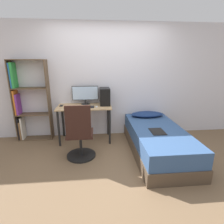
{
  "coord_description": "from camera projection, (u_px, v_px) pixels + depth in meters",
  "views": [
    {
      "loc": [
        -0.26,
        -2.47,
        1.7
      ],
      "look_at": [
        0.04,
        0.76,
        0.75
      ],
      "focal_mm": 28.0,
      "sensor_mm": 36.0,
      "label": 1
    }
  ],
  "objects": [
    {
      "name": "mouse",
      "position": [
        96.0,
        107.0,
        3.62
      ],
      "size": [
        0.06,
        0.09,
        0.02
      ],
      "color": "silver",
      "rests_on": "desk"
    },
    {
      "name": "office_chair",
      "position": [
        80.0,
        138.0,
        3.08
      ],
      "size": [
        0.53,
        0.53,
        1.02
      ],
      "color": "black",
      "rests_on": "ground_plane"
    },
    {
      "name": "pc_tower",
      "position": [
        105.0,
        96.0,
        3.79
      ],
      "size": [
        0.21,
        0.35,
        0.37
      ],
      "color": "black",
      "rests_on": "desk"
    },
    {
      "name": "monitor",
      "position": [
        85.0,
        94.0,
        3.82
      ],
      "size": [
        0.57,
        0.19,
        0.4
      ],
      "color": "black",
      "rests_on": "desk"
    },
    {
      "name": "bookshelf",
      "position": [
        26.0,
        103.0,
        3.74
      ],
      "size": [
        0.74,
        0.25,
        1.73
      ],
      "color": "brown",
      "rests_on": "ground_plane"
    },
    {
      "name": "keyboard",
      "position": [
        84.0,
        107.0,
        3.59
      ],
      "size": [
        0.4,
        0.13,
        0.02
      ],
      "color": "black",
      "rests_on": "desk"
    },
    {
      "name": "wall_back",
      "position": [
        107.0,
        82.0,
        3.93
      ],
      "size": [
        8.0,
        0.05,
        2.5
      ],
      "color": "silver",
      "rests_on": "ground_plane"
    },
    {
      "name": "pillow",
      "position": [
        147.0,
        114.0,
        3.93
      ],
      "size": [
        0.72,
        0.36,
        0.11
      ],
      "color": "navy",
      "rests_on": "bed"
    },
    {
      "name": "desk",
      "position": [
        85.0,
        112.0,
        3.74
      ],
      "size": [
        1.14,
        0.59,
        0.78
      ],
      "color": "tan",
      "rests_on": "ground_plane"
    },
    {
      "name": "magazine",
      "position": [
        157.0,
        131.0,
        3.1
      ],
      "size": [
        0.24,
        0.32,
        0.01
      ],
      "color": "black",
      "rests_on": "bed"
    },
    {
      "name": "bed",
      "position": [
        157.0,
        141.0,
        3.32
      ],
      "size": [
        0.94,
        1.97,
        0.49
      ],
      "color": "#4C3D2D",
      "rests_on": "ground_plane"
    },
    {
      "name": "ground_plane",
      "position": [
        114.0,
        169.0,
        2.86
      ],
      "size": [
        14.0,
        14.0,
        0.0
      ],
      "primitive_type": "plane",
      "color": "brown"
    },
    {
      "name": "phone",
      "position": [
        61.0,
        106.0,
        3.73
      ],
      "size": [
        0.07,
        0.14,
        0.01
      ],
      "color": "black",
      "rests_on": "desk"
    }
  ]
}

